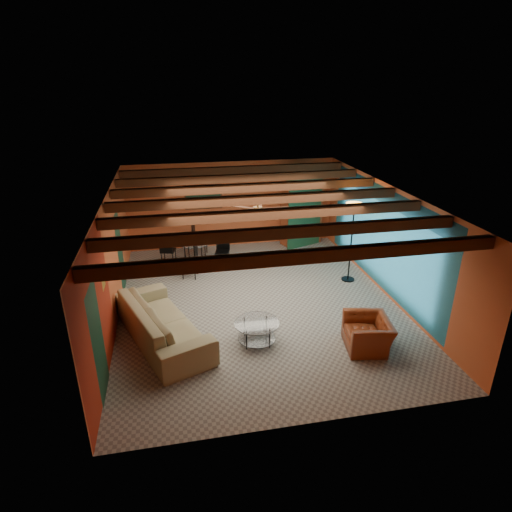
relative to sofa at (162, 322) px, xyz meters
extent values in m
cube|color=gray|center=(2.24, 1.15, -0.42)|extent=(6.50, 8.00, 0.01)
cube|color=silver|center=(2.24, 1.15, 2.28)|extent=(6.50, 8.00, 0.01)
cube|color=#C1562C|center=(2.24, 5.15, 0.93)|extent=(6.50, 0.02, 2.70)
cube|color=maroon|center=(-1.01, 1.15, 0.93)|extent=(0.02, 8.00, 2.70)
cube|color=teal|center=(5.49, 1.15, 0.93)|extent=(0.02, 8.00, 2.70)
imported|color=#8B805A|center=(0.00, 0.00, 0.00)|extent=(2.10, 3.10, 0.84)
imported|color=maroon|center=(4.04, -1.08, -0.11)|extent=(1.00, 1.10, 0.63)
cube|color=brown|center=(4.44, 4.85, 0.65)|extent=(1.36, 1.00, 2.15)
cube|color=black|center=(1.34, 5.11, 1.23)|extent=(1.05, 0.03, 0.65)
imported|color=#26661E|center=(4.44, 4.85, 1.95)|extent=(0.45, 0.40, 0.45)
imported|color=orange|center=(0.92, 3.71, 0.68)|extent=(0.23, 0.23, 0.18)
camera|label=1|loc=(0.40, -7.80, 4.64)|focal=30.01mm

